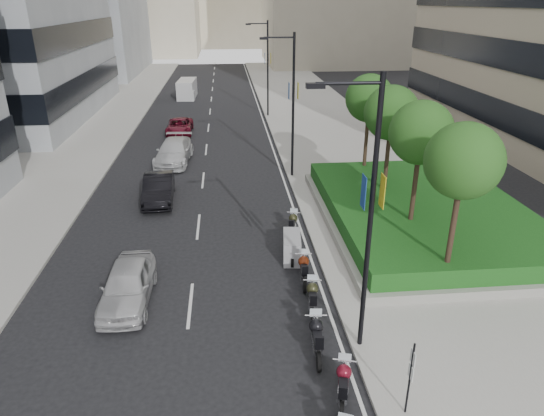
{
  "coord_description": "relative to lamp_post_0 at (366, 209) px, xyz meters",
  "views": [
    {
      "loc": [
        0.13,
        -11.76,
        10.72
      ],
      "look_at": [
        2.06,
        8.4,
        2.0
      ],
      "focal_mm": 32.0,
      "sensor_mm": 36.0,
      "label": 1
    }
  ],
  "objects": [
    {
      "name": "ground",
      "position": [
        -4.14,
        -1.0,
        -5.07
      ],
      "size": [
        160.0,
        160.0,
        0.0
      ],
      "primitive_type": "plane",
      "color": "black",
      "rests_on": "ground"
    },
    {
      "name": "planter",
      "position": [
        5.86,
        9.0,
        -4.72
      ],
      "size": [
        10.0,
        14.0,
        0.4
      ],
      "primitive_type": "cube",
      "color": "gray",
      "rests_on": "sidewalk_right"
    },
    {
      "name": "motorcycle_6",
      "position": [
        -0.94,
        8.61,
        -4.52
      ],
      "size": [
        0.75,
        2.0,
        1.01
      ],
      "rotation": [
        0.0,
        0.0,
        1.33
      ],
      "color": "black",
      "rests_on": "ground"
    },
    {
      "name": "hedge",
      "position": [
        5.86,
        9.0,
        -4.12
      ],
      "size": [
        9.4,
        13.4,
        0.8
      ],
      "primitive_type": "cube",
      "color": "#123F12",
      "rests_on": "planter"
    },
    {
      "name": "tree_2",
      "position": [
        4.36,
        11.0,
        0.36
      ],
      "size": [
        2.8,
        2.8,
        6.3
      ],
      "color": "#332319",
      "rests_on": "planter"
    },
    {
      "name": "car_b",
      "position": [
        -8.03,
        13.75,
        -4.31
      ],
      "size": [
        1.85,
        4.69,
        1.52
      ],
      "primitive_type": "imported",
      "rotation": [
        0.0,
        0.0,
        0.05
      ],
      "color": "black",
      "rests_on": "ground"
    },
    {
      "name": "motorcycle_4",
      "position": [
        -1.07,
        4.26,
        -4.51
      ],
      "size": [
        0.7,
        2.1,
        1.05
      ],
      "rotation": [
        0.0,
        0.0,
        1.47
      ],
      "color": "black",
      "rests_on": "ground"
    },
    {
      "name": "car_c",
      "position": [
        -7.79,
        20.94,
        -4.27
      ],
      "size": [
        2.69,
        5.68,
        1.6
      ],
      "primitive_type": "imported",
      "rotation": [
        0.0,
        0.0,
        -0.08
      ],
      "color": "silver",
      "rests_on": "ground"
    },
    {
      "name": "lamp_post_2",
      "position": [
        0.0,
        35.0,
        0.0
      ],
      "size": [
        2.34,
        0.45,
        9.0
      ],
      "color": "black",
      "rests_on": "ground"
    },
    {
      "name": "tree_3",
      "position": [
        4.36,
        15.0,
        0.36
      ],
      "size": [
        2.8,
        2.8,
        6.3
      ],
      "color": "#332319",
      "rests_on": "planter"
    },
    {
      "name": "lamp_post_0",
      "position": [
        0.0,
        0.0,
        0.0
      ],
      "size": [
        2.34,
        0.45,
        9.0
      ],
      "color": "black",
      "rests_on": "ground"
    },
    {
      "name": "parking_sign",
      "position": [
        0.66,
        -3.0,
        -3.61
      ],
      "size": [
        0.06,
        0.32,
        2.5
      ],
      "color": "black",
      "rests_on": "ground"
    },
    {
      "name": "lane_centre",
      "position": [
        -5.64,
        29.0,
        -5.06
      ],
      "size": [
        0.12,
        100.0,
        0.01
      ],
      "primitive_type": "cube",
      "color": "silver",
      "rests_on": "ground"
    },
    {
      "name": "sidewalk_left",
      "position": [
        -16.14,
        29.0,
        -4.99
      ],
      "size": [
        8.0,
        100.0,
        0.15
      ],
      "primitive_type": "cube",
      "color": "#9E9B93",
      "rests_on": "ground"
    },
    {
      "name": "motorcycle_1",
      "position": [
        -0.95,
        -2.23,
        -4.51
      ],
      "size": [
        0.81,
        2.04,
        1.04
      ],
      "rotation": [
        0.0,
        0.0,
        1.3
      ],
      "color": "black",
      "rests_on": "ground"
    },
    {
      "name": "motorcycle_3",
      "position": [
        -1.07,
        2.21,
        -4.51
      ],
      "size": [
        0.7,
        2.09,
        1.04
      ],
      "rotation": [
        0.0,
        0.0,
        1.44
      ],
      "color": "black",
      "rests_on": "ground"
    },
    {
      "name": "lamp_post_1",
      "position": [
        0.0,
        17.0,
        0.0
      ],
      "size": [
        2.34,
        0.45,
        9.0
      ],
      "color": "black",
      "rests_on": "ground"
    },
    {
      "name": "delivery_van",
      "position": [
        -8.49,
        45.92,
        -4.1
      ],
      "size": [
        2.16,
        5.03,
        2.07
      ],
      "rotation": [
        0.0,
        0.0,
        -0.06
      ],
      "color": "silver",
      "rests_on": "ground"
    },
    {
      "name": "sidewalk_right",
      "position": [
        4.86,
        29.0,
        -4.99
      ],
      "size": [
        10.0,
        100.0,
        0.15
      ],
      "primitive_type": "cube",
      "color": "#9E9B93",
      "rests_on": "ground"
    },
    {
      "name": "motorcycle_5",
      "position": [
        -1.3,
        6.22,
        -4.5
      ],
      "size": [
        0.95,
        1.97,
        1.13
      ],
      "rotation": [
        0.0,
        0.0,
        1.46
      ],
      "color": "black",
      "rests_on": "ground"
    },
    {
      "name": "tree_0",
      "position": [
        4.36,
        3.0,
        0.36
      ],
      "size": [
        2.8,
        2.8,
        6.3
      ],
      "color": "#332319",
      "rests_on": "planter"
    },
    {
      "name": "tree_1",
      "position": [
        4.36,
        7.0,
        0.36
      ],
      "size": [
        2.8,
        2.8,
        6.3
      ],
      "color": "#332319",
      "rests_on": "planter"
    },
    {
      "name": "car_a",
      "position": [
        -7.99,
        3.46,
        -4.31
      ],
      "size": [
        1.82,
        4.45,
        1.51
      ],
      "primitive_type": "imported",
      "rotation": [
        0.0,
        0.0,
        -0.01
      ],
      "color": "#BABABC",
      "rests_on": "ground"
    },
    {
      "name": "lane_edge",
      "position": [
        -0.44,
        29.0,
        -5.06
      ],
      "size": [
        0.12,
        100.0,
        0.01
      ],
      "primitive_type": "cube",
      "color": "silver",
      "rests_on": "ground"
    },
    {
      "name": "car_d",
      "position": [
        -8.05,
        29.14,
        -4.43
      ],
      "size": [
        2.16,
        4.61,
        1.28
      ],
      "primitive_type": "imported",
      "rotation": [
        0.0,
        0.0,
        -0.01
      ],
      "color": "maroon",
      "rests_on": "ground"
    },
    {
      "name": "motorcycle_2",
      "position": [
        -1.34,
        -0.12,
        -4.47
      ],
      "size": [
        0.75,
        2.24,
        1.11
      ],
      "rotation": [
        0.0,
        0.0,
        1.48
      ],
      "color": "black",
      "rests_on": "ground"
    }
  ]
}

